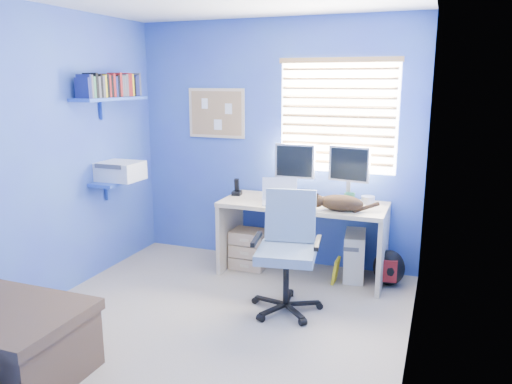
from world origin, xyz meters
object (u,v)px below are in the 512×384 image
at_px(desk, 302,239).
at_px(office_chair, 287,267).
at_px(laptop, 280,192).
at_px(cat, 341,203).
at_px(tower_pc, 355,255).

relative_size(desk, office_chair, 1.60).
distance_m(laptop, cat, 0.61).
bearing_deg(tower_pc, cat, -115.16).
bearing_deg(cat, desk, 143.00).
bearing_deg(laptop, desk, 11.59).
bearing_deg(cat, tower_pc, 59.38).
bearing_deg(office_chair, desk, 95.83).
bearing_deg(office_chair, tower_pc, 64.73).
height_order(desk, tower_pc, desk).
xyz_separation_m(desk, laptop, (-0.20, -0.12, 0.48)).
xyz_separation_m(cat, office_chair, (-0.32, -0.59, -0.44)).
bearing_deg(office_chair, laptop, 113.53).
distance_m(desk, laptop, 0.53).
xyz_separation_m(cat, tower_pc, (0.10, 0.30, -0.59)).
bearing_deg(tower_pc, laptop, -168.46).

